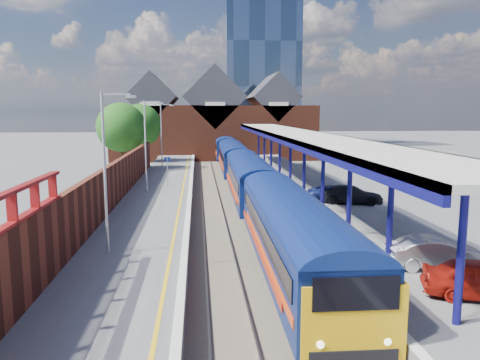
# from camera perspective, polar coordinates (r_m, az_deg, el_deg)

# --- Properties ---
(ground) EXTENTS (240.00, 240.00, 0.00)m
(ground) POSITION_cam_1_polar(r_m,az_deg,el_deg) (45.00, -1.91, -0.80)
(ground) COLOR #5B5B5E
(ground) RESTS_ON ground
(ballast_bed) EXTENTS (6.00, 76.00, 0.06)m
(ballast_bed) POSITION_cam_1_polar(r_m,az_deg,el_deg) (35.18, -0.98, -3.35)
(ballast_bed) COLOR #473D33
(ballast_bed) RESTS_ON ground
(rails) EXTENTS (4.51, 76.00, 0.14)m
(rails) POSITION_cam_1_polar(r_m,az_deg,el_deg) (35.16, -0.98, -3.21)
(rails) COLOR slate
(rails) RESTS_ON ground
(left_platform) EXTENTS (5.00, 76.00, 1.00)m
(left_platform) POSITION_cam_1_polar(r_m,az_deg,el_deg) (35.12, -9.98, -2.72)
(left_platform) COLOR #565659
(left_platform) RESTS_ON ground
(right_platform) EXTENTS (6.00, 76.00, 1.00)m
(right_platform) POSITION_cam_1_polar(r_m,az_deg,el_deg) (36.01, 8.59, -2.41)
(right_platform) COLOR #565659
(right_platform) RESTS_ON ground
(coping_left) EXTENTS (0.30, 76.00, 0.05)m
(coping_left) POSITION_cam_1_polar(r_m,az_deg,el_deg) (34.90, -6.15, -1.83)
(coping_left) COLOR silver
(coping_left) RESTS_ON left_platform
(coping_right) EXTENTS (0.30, 76.00, 0.05)m
(coping_right) POSITION_cam_1_polar(r_m,az_deg,el_deg) (35.35, 4.11, -1.67)
(coping_right) COLOR silver
(coping_right) RESTS_ON right_platform
(yellow_line) EXTENTS (0.14, 76.00, 0.01)m
(yellow_line) POSITION_cam_1_polar(r_m,az_deg,el_deg) (34.92, -7.14, -1.87)
(yellow_line) COLOR yellow
(yellow_line) RESTS_ON left_platform
(train) EXTENTS (3.02, 65.93, 3.45)m
(train) POSITION_cam_1_polar(r_m,az_deg,el_deg) (44.44, 0.02, 1.85)
(train) COLOR navy
(train) RESTS_ON ground
(canopy) EXTENTS (4.50, 52.00, 4.48)m
(canopy) POSITION_cam_1_polar(r_m,az_deg,el_deg) (37.22, 7.26, 5.34)
(canopy) COLOR #110F5B
(canopy) RESTS_ON right_platform
(lamp_post_b) EXTENTS (1.48, 0.18, 7.00)m
(lamp_post_b) POSITION_cam_1_polar(r_m,az_deg,el_deg) (20.83, -15.83, 2.01)
(lamp_post_b) COLOR #A5A8AA
(lamp_post_b) RESTS_ON left_platform
(lamp_post_c) EXTENTS (1.48, 0.18, 7.00)m
(lamp_post_c) POSITION_cam_1_polar(r_m,az_deg,el_deg) (36.62, -11.25, 4.79)
(lamp_post_c) COLOR #A5A8AA
(lamp_post_c) RESTS_ON left_platform
(lamp_post_d) EXTENTS (1.48, 0.18, 7.00)m
(lamp_post_d) POSITION_cam_1_polar(r_m,az_deg,el_deg) (52.54, -9.43, 5.89)
(lamp_post_d) COLOR #A5A8AA
(lamp_post_d) RESTS_ON left_platform
(platform_sign) EXTENTS (0.55, 0.08, 2.50)m
(platform_sign) POSITION_cam_1_polar(r_m,az_deg,el_deg) (38.69, -8.84, 1.62)
(platform_sign) COLOR #A5A8AA
(platform_sign) RESTS_ON left_platform
(brick_wall) EXTENTS (0.35, 50.00, 3.86)m
(brick_wall) POSITION_cam_1_polar(r_m,az_deg,el_deg) (28.83, -16.29, -1.41)
(brick_wall) COLOR #5D2718
(brick_wall) RESTS_ON left_platform
(station_building) EXTENTS (30.00, 12.12, 13.78)m
(station_building) POSITION_cam_1_polar(r_m,az_deg,el_deg) (72.41, -3.21, 7.01)
(station_building) COLOR #5D2718
(station_building) RESTS_ON ground
(glass_tower) EXTENTS (14.20, 14.20, 40.30)m
(glass_tower) POSITION_cam_1_polar(r_m,az_deg,el_deg) (96.06, 2.46, 16.18)
(glass_tower) COLOR #425771
(glass_tower) RESTS_ON ground
(tree_near) EXTENTS (5.20, 5.20, 8.10)m
(tree_near) POSITION_cam_1_polar(r_m,az_deg,el_deg) (50.90, -14.11, 6.08)
(tree_near) COLOR #382314
(tree_near) RESTS_ON ground
(tree_far) EXTENTS (5.20, 5.20, 8.10)m
(tree_far) POSITION_cam_1_polar(r_m,az_deg,el_deg) (58.68, -11.94, 6.43)
(tree_far) COLOR #382314
(tree_far) RESTS_ON ground
(parked_car_silver) EXTENTS (3.88, 1.69, 1.24)m
(parked_car_silver) POSITION_cam_1_polar(r_m,az_deg,el_deg) (20.31, 22.79, -8.20)
(parked_car_silver) COLOR #B5B5BA
(parked_car_silver) RESTS_ON right_platform
(parked_car_dark) EXTENTS (4.49, 2.89, 1.21)m
(parked_car_dark) POSITION_cam_1_polar(r_m,az_deg,el_deg) (32.55, 13.42, -1.72)
(parked_car_dark) COLOR black
(parked_car_dark) RESTS_ON right_platform
(parked_car_blue) EXTENTS (4.29, 2.56, 1.12)m
(parked_car_blue) POSITION_cam_1_polar(r_m,az_deg,el_deg) (32.91, 11.70, -1.64)
(parked_car_blue) COLOR navy
(parked_car_blue) RESTS_ON right_platform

